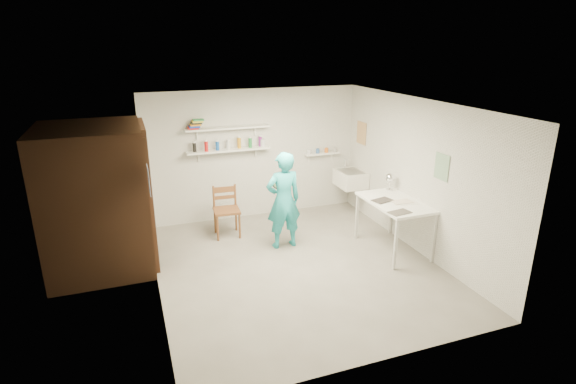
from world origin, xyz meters
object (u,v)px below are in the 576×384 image
object	(u,v)px
man	(284,201)
wooden_chair	(227,210)
wall_clock	(280,181)
work_table	(393,226)
belfast_sink	(351,179)
desk_lamp	(390,178)

from	to	relation	value
man	wooden_chair	bearing A→B (deg)	-45.90
man	wall_clock	world-z (taller)	man
work_table	belfast_sink	bearing A→B (deg)	86.28
belfast_sink	man	xyz separation A→B (m)	(-1.70, -0.96, 0.09)
man	wall_clock	xyz separation A→B (m)	(0.01, 0.22, 0.26)
man	belfast_sink	bearing A→B (deg)	-153.12
wall_clock	desk_lamp	distance (m)	1.84
man	work_table	xyz separation A→B (m)	(1.59, -0.73, -0.38)
belfast_sink	work_table	bearing A→B (deg)	-93.72
belfast_sink	wall_clock	bearing A→B (deg)	-156.29
work_table	desk_lamp	size ratio (longest dim) A/B	8.00
belfast_sink	man	bearing A→B (deg)	-150.51
work_table	desk_lamp	bearing A→B (deg)	67.58
belfast_sink	man	world-z (taller)	man
man	desk_lamp	world-z (taller)	man
belfast_sink	man	size ratio (longest dim) A/B	0.38
belfast_sink	wooden_chair	bearing A→B (deg)	-174.58
belfast_sink	desk_lamp	world-z (taller)	desk_lamp
man	wall_clock	bearing A→B (deg)	-95.23
belfast_sink	wooden_chair	size ratio (longest dim) A/B	0.65
wooden_chair	work_table	bearing A→B (deg)	-27.59
belfast_sink	wall_clock	size ratio (longest dim) A/B	2.10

